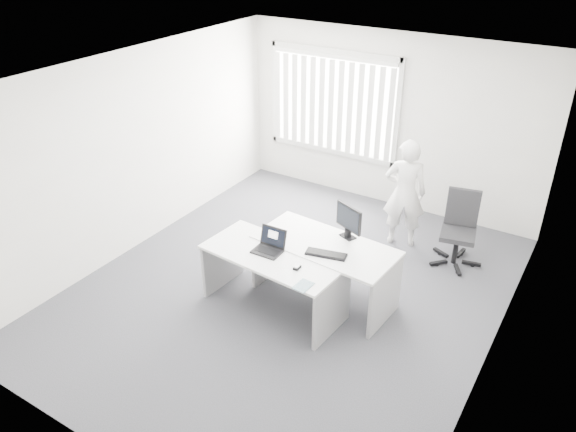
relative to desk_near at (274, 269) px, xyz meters
The scene contains 18 objects.
ground 0.69m from the desk_near, 92.79° to the left, with size 6.00×6.00×0.00m, color #52535A.
wall_back 3.51m from the desk_near, 90.33° to the left, with size 5.00×0.02×2.80m, color silver.
wall_front 2.73m from the desk_near, 90.44° to the right, with size 5.00×0.02×2.80m, color silver.
wall_left 2.69m from the desk_near, behind, with size 0.02×6.00×2.80m, color silver.
wall_right 2.65m from the desk_near, ahead, with size 0.02×6.00×2.80m, color silver.
ceiling 2.27m from the desk_near, 92.79° to the left, with size 5.00×6.00×0.02m, color white.
window 3.65m from the desk_near, 106.86° to the left, with size 2.32×0.06×1.76m, color beige.
blinds 3.59m from the desk_near, 107.15° to the left, with size 2.20×0.10×1.50m, color white, non-canonical shape.
desk_near is the anchor object (origin of this frame).
desk_far 0.66m from the desk_near, 50.07° to the left, with size 1.80×0.95×0.79m.
office_chair 2.73m from the desk_near, 54.35° to the left, with size 0.70×0.70×1.05m.
person 2.42m from the desk_near, 72.10° to the left, with size 0.59×0.39×1.62m, color silver.
laptop 0.36m from the desk_near, behind, with size 0.34×0.30×0.26m, color black, non-canonical shape.
paper_sheet 0.37m from the desk_near, 15.59° to the right, with size 0.28×0.20×0.00m, color white.
mouse 0.48m from the desk_near, 16.59° to the right, with size 0.06×0.10×0.04m, color #AEAFB1, non-canonical shape.
booklet 0.76m from the desk_near, 30.76° to the right, with size 0.16×0.22×0.01m, color silver.
keyboard 0.66m from the desk_near, 27.76° to the left, with size 0.48×0.16×0.02m, color black.
monitor 1.08m from the desk_near, 53.91° to the left, with size 0.43×0.13×0.43m, color black, non-canonical shape.
Camera 1 is at (3.11, -5.06, 4.35)m, focal length 35.00 mm.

